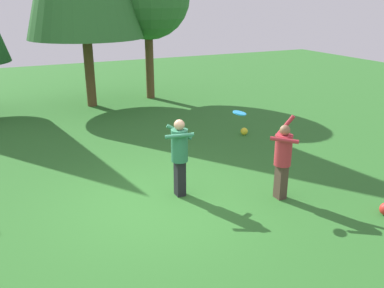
% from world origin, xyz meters
% --- Properties ---
extents(ground_plane, '(40.00, 40.00, 0.00)m').
position_xyz_m(ground_plane, '(0.00, 0.00, 0.00)').
color(ground_plane, '#2D6B28').
extents(person_thrower, '(0.66, 0.66, 1.73)m').
position_xyz_m(person_thrower, '(2.36, -0.74, 0.93)').
color(person_thrower, '#4C382D').
rests_on(person_thrower, ground_plane).
extents(person_catcher, '(0.69, 0.65, 1.64)m').
position_xyz_m(person_catcher, '(0.55, 0.26, 0.97)').
color(person_catcher, black).
rests_on(person_catcher, ground_plane).
extents(frisbee, '(0.37, 0.37, 0.08)m').
position_xyz_m(frisbee, '(1.65, -0.19, 1.76)').
color(frisbee, '#2393D1').
extents(ball_white, '(0.22, 0.22, 0.22)m').
position_xyz_m(ball_white, '(1.90, 3.20, 0.11)').
color(ball_white, white).
rests_on(ball_white, ground_plane).
extents(ball_yellow, '(0.22, 0.22, 0.22)m').
position_xyz_m(ball_yellow, '(3.91, 3.12, 0.11)').
color(ball_yellow, yellow).
rests_on(ball_yellow, ground_plane).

